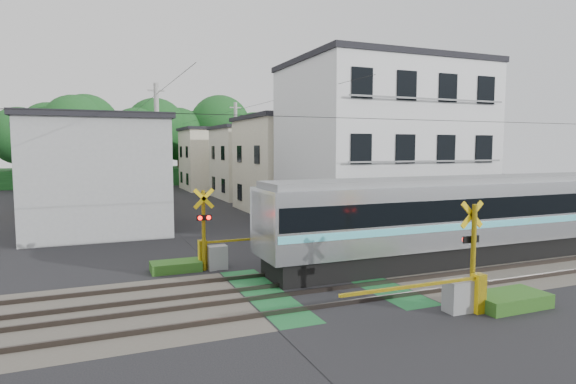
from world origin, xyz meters
name	(u,v)px	position (x,y,z in m)	size (l,w,h in m)	color
ground	(319,287)	(0.00, 0.00, 0.00)	(120.00, 120.00, 0.00)	black
track_bed	(319,286)	(0.00, 0.00, 0.04)	(120.00, 120.00, 0.14)	#47423A
crossing_signal_near	(462,287)	(2.59, -3.65, 0.71)	(4.74, 0.65, 3.09)	yellow
crossing_signal_far	(215,250)	(-2.59, 3.65, 0.71)	(4.74, 0.65, 3.09)	yellow
apartment_block	(381,146)	(8.50, 9.49, 4.66)	(10.20, 8.36, 9.30)	silver
houses_row	(183,164)	(0.25, 25.92, 3.24)	(22.07, 31.35, 6.80)	#A6A9AB
tree_hill	(149,139)	(0.02, 48.36, 5.57)	(40.00, 13.09, 11.48)	#1A4E1E
catenary	(466,171)	(6.00, 0.03, 3.70)	(60.00, 5.04, 7.00)	#2D2D33
utility_poles	(172,154)	(-1.05, 23.01, 4.08)	(7.90, 42.00, 8.00)	#A5A5A0
pedestrian	(168,193)	(-0.97, 26.08, 0.85)	(0.62, 0.41, 1.70)	#31383D
weed_patches	(367,277)	(1.76, -0.09, 0.18)	(10.25, 8.80, 0.40)	#2D5E1E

